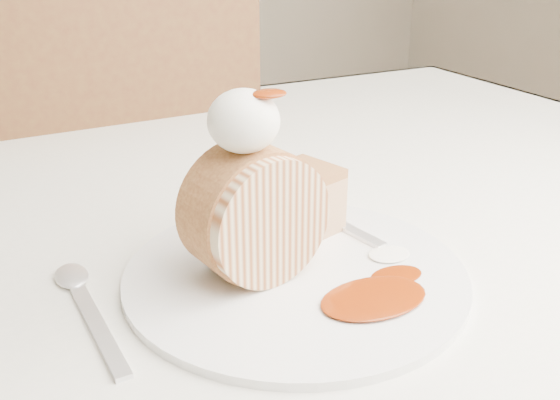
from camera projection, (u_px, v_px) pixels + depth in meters
name	position (u px, v px, depth m)	size (l,w,h in m)	color
table	(212.00, 258.00, 0.76)	(1.40, 0.90, 0.75)	silver
chair_far	(114.00, 198.00, 1.15)	(0.49, 0.49, 1.00)	brown
plate	(295.00, 273.00, 0.54)	(0.30, 0.30, 0.01)	white
roulade_slice	(255.00, 214.00, 0.51)	(0.11, 0.11, 0.06)	beige
cake_chunk	(301.00, 204.00, 0.60)	(0.07, 0.06, 0.05)	#B07942
whipped_cream	(244.00, 121.00, 0.48)	(0.06, 0.06, 0.05)	white
caramel_drizzle	(269.00, 85.00, 0.47)	(0.03, 0.02, 0.01)	maroon
caramel_pool	(374.00, 298.00, 0.49)	(0.09, 0.06, 0.00)	maroon
fork	(337.00, 223.00, 0.62)	(0.02, 0.18, 0.00)	silver
spoon	(99.00, 329.00, 0.47)	(0.02, 0.16, 0.00)	silver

